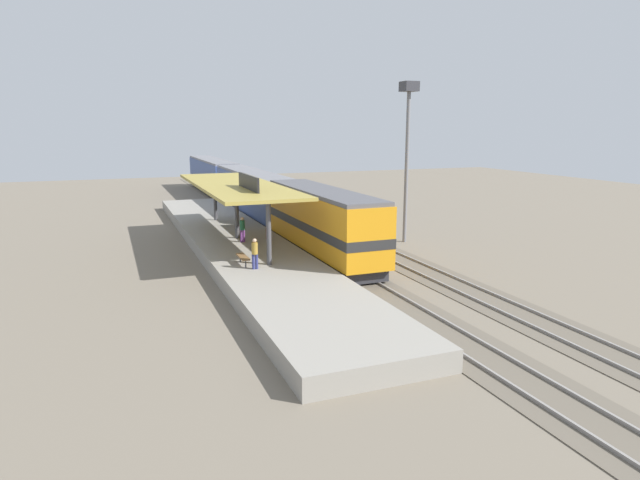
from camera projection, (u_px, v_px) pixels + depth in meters
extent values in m
plane|color=#706656|center=(325.00, 243.00, 40.47)|extent=(120.00, 120.00, 0.00)
cube|color=#5F5649|center=(300.00, 245.00, 39.75)|extent=(3.20, 110.00, 0.04)
cube|color=gray|center=(290.00, 245.00, 39.49)|extent=(0.10, 110.00, 0.16)
cube|color=gray|center=(309.00, 244.00, 40.00)|extent=(0.10, 110.00, 0.16)
cube|color=#5F5649|center=(356.00, 240.00, 41.39)|extent=(3.20, 110.00, 0.04)
cube|color=gray|center=(348.00, 240.00, 41.13)|extent=(0.10, 110.00, 0.16)
cube|color=gray|center=(365.00, 239.00, 41.64)|extent=(0.10, 110.00, 0.16)
cube|color=gray|center=(238.00, 244.00, 38.03)|extent=(6.00, 44.00, 0.90)
cylinder|color=#47474C|center=(269.00, 233.00, 30.27)|extent=(0.28, 0.28, 3.60)
cylinder|color=#47474C|center=(237.00, 213.00, 37.56)|extent=(0.28, 0.28, 3.60)
cylinder|color=#47474C|center=(215.00, 199.00, 44.86)|extent=(0.28, 0.28, 3.60)
cube|color=#A38E3D|center=(236.00, 185.00, 37.17)|extent=(5.20, 18.00, 0.20)
cube|color=black|center=(248.00, 182.00, 33.78)|extent=(0.12, 4.80, 0.90)
cylinder|color=#333338|center=(246.00, 264.00, 29.95)|extent=(0.07, 0.07, 0.42)
cylinder|color=#333338|center=(240.00, 259.00, 31.14)|extent=(0.07, 0.07, 0.42)
cube|color=brown|center=(243.00, 257.00, 30.49)|extent=(0.44, 1.70, 0.08)
cube|color=#28282D|center=(322.00, 251.00, 35.61)|extent=(2.60, 13.60, 0.70)
cube|color=orange|center=(322.00, 220.00, 35.18)|extent=(2.90, 14.40, 3.50)
cube|color=#515156|center=(322.00, 191.00, 34.80)|extent=(2.78, 14.11, 0.24)
cube|color=#282828|center=(322.00, 224.00, 35.24)|extent=(2.93, 14.43, 0.56)
cube|color=#28282D|center=(253.00, 212.00, 52.02)|extent=(2.60, 19.20, 0.70)
cube|color=#384C84|center=(252.00, 191.00, 51.61)|extent=(2.90, 20.00, 3.30)
cube|color=slate|center=(252.00, 173.00, 51.25)|extent=(2.78, 19.60, 0.24)
cube|color=#28282D|center=(213.00, 189.00, 70.98)|extent=(2.60, 19.20, 0.70)
cube|color=#384C84|center=(213.00, 174.00, 70.57)|extent=(2.90, 20.00, 3.30)
cube|color=slate|center=(212.00, 160.00, 70.20)|extent=(2.78, 19.60, 0.24)
cylinder|color=slate|center=(407.00, 169.00, 39.89)|extent=(0.28, 0.28, 11.00)
cube|color=#333338|center=(409.00, 86.00, 38.68)|extent=(1.10, 1.10, 0.70)
cylinder|color=maroon|center=(267.00, 233.00, 37.51)|extent=(0.16, 0.16, 0.84)
cylinder|color=maroon|center=(270.00, 233.00, 37.58)|extent=(0.16, 0.16, 0.84)
cylinder|color=#4C4C51|center=(268.00, 222.00, 37.40)|extent=(0.34, 0.34, 0.64)
sphere|color=tan|center=(268.00, 216.00, 37.31)|extent=(0.23, 0.23, 0.23)
cylinder|color=navy|center=(253.00, 262.00, 29.56)|extent=(0.16, 0.16, 0.84)
cylinder|color=navy|center=(257.00, 261.00, 29.63)|extent=(0.16, 0.16, 0.84)
cylinder|color=olive|center=(255.00, 248.00, 29.44)|extent=(0.34, 0.34, 0.64)
sphere|color=tan|center=(254.00, 241.00, 29.35)|extent=(0.23, 0.23, 0.23)
cylinder|color=#663375|center=(241.00, 236.00, 36.49)|extent=(0.16, 0.16, 0.84)
cylinder|color=#663375|center=(244.00, 236.00, 36.56)|extent=(0.16, 0.16, 0.84)
cylinder|color=#23603D|center=(242.00, 225.00, 36.38)|extent=(0.34, 0.34, 0.64)
sphere|color=tan|center=(242.00, 219.00, 36.29)|extent=(0.23, 0.23, 0.23)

